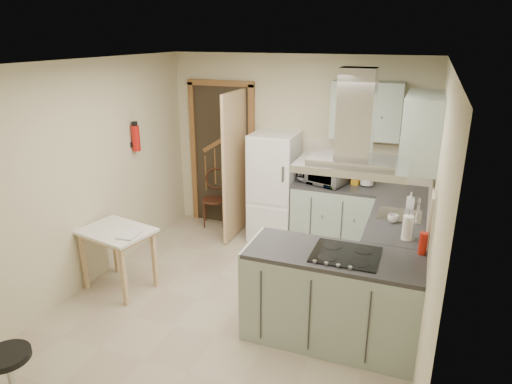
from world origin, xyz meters
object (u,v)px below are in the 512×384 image
at_px(drop_leaf_table, 119,259).
at_px(bentwood_chair, 214,200).
at_px(fridge, 274,187).
at_px(extractor_hood, 352,165).
at_px(peninsula, 332,297).
at_px(microwave, 323,171).
at_px(stool, 11,378).

relative_size(drop_leaf_table, bentwood_chair, 0.98).
relative_size(fridge, bentwood_chair, 1.92).
xyz_separation_m(extractor_hood, drop_leaf_table, (-2.52, 0.08, -1.36)).
bearing_deg(fridge, peninsula, -58.26).
bearing_deg(drop_leaf_table, microwave, 56.63).
xyz_separation_m(extractor_hood, bentwood_chair, (-2.32, 2.11, -1.33)).
bearing_deg(microwave, peninsula, -55.67).
height_order(peninsula, drop_leaf_table, peninsula).
xyz_separation_m(peninsula, bentwood_chair, (-2.22, 2.11, -0.06)).
relative_size(peninsula, stool, 3.28).
bearing_deg(bentwood_chair, drop_leaf_table, -118.12).
xyz_separation_m(peninsula, extractor_hood, (0.10, 0.00, 1.27)).
xyz_separation_m(fridge, drop_leaf_table, (-1.19, -1.90, -0.39)).
height_order(bentwood_chair, microwave, microwave).
distance_m(fridge, bentwood_chair, 1.06).
bearing_deg(extractor_hood, microwave, 108.32).
height_order(fridge, peninsula, fridge).
relative_size(fridge, microwave, 2.52).
bearing_deg(drop_leaf_table, peninsula, 9.67).
xyz_separation_m(stool, microwave, (1.59, 3.61, 0.83)).
height_order(peninsula, extractor_hood, extractor_hood).
bearing_deg(peninsula, stool, -142.08).
distance_m(extractor_hood, drop_leaf_table, 2.86).
bearing_deg(extractor_hood, peninsula, 180.00).
relative_size(peninsula, microwave, 2.60).
relative_size(extractor_hood, bentwood_chair, 1.15).
relative_size(extractor_hood, stool, 1.90).
distance_m(stool, microwave, 4.03).
relative_size(peninsula, bentwood_chair, 1.99).
distance_m(peninsula, drop_leaf_table, 2.42).
bearing_deg(peninsula, drop_leaf_table, 178.05).
bearing_deg(extractor_hood, fridge, 123.79).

